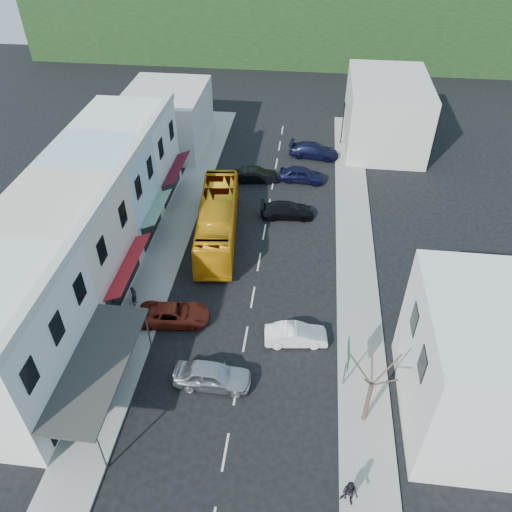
{
  "coord_description": "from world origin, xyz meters",
  "views": [
    {
      "loc": [
        3.27,
        -21.79,
        24.84
      ],
      "look_at": [
        0.0,
        6.0,
        2.2
      ],
      "focal_mm": 35.0,
      "sensor_mm": 36.0,
      "label": 1
    }
  ],
  "objects_px": {
    "bus": "(218,221)",
    "direction_sign": "(346,366)",
    "pedestrian_right": "(350,494)",
    "traffic_signal": "(343,124)",
    "car_white": "(296,335)",
    "pedestrian_left": "(134,295)",
    "street_tree": "(371,385)",
    "car_red": "(174,314)",
    "car_silver": "(213,376)"
  },
  "relations": [
    {
      "from": "pedestrian_left",
      "to": "traffic_signal",
      "type": "xyz_separation_m",
      "value": [
        14.71,
        27.01,
        1.37
      ]
    },
    {
      "from": "pedestrian_left",
      "to": "direction_sign",
      "type": "distance_m",
      "value": 15.33
    },
    {
      "from": "car_white",
      "to": "pedestrian_left",
      "type": "height_order",
      "value": "pedestrian_left"
    },
    {
      "from": "direction_sign",
      "to": "traffic_signal",
      "type": "distance_m",
      "value": 32.17
    },
    {
      "from": "car_silver",
      "to": "car_white",
      "type": "distance_m",
      "value": 6.12
    },
    {
      "from": "direction_sign",
      "to": "car_white",
      "type": "bearing_deg",
      "value": 135.26
    },
    {
      "from": "bus",
      "to": "pedestrian_left",
      "type": "relative_size",
      "value": 6.82
    },
    {
      "from": "pedestrian_left",
      "to": "car_white",
      "type": "bearing_deg",
      "value": -97.12
    },
    {
      "from": "pedestrian_left",
      "to": "direction_sign",
      "type": "xyz_separation_m",
      "value": [
        14.42,
        -5.16,
        0.77
      ]
    },
    {
      "from": "car_white",
      "to": "street_tree",
      "type": "height_order",
      "value": "street_tree"
    },
    {
      "from": "street_tree",
      "to": "bus",
      "type": "bearing_deg",
      "value": 124.66
    },
    {
      "from": "car_silver",
      "to": "car_red",
      "type": "relative_size",
      "value": 0.96
    },
    {
      "from": "pedestrian_left",
      "to": "direction_sign",
      "type": "height_order",
      "value": "direction_sign"
    },
    {
      "from": "car_white",
      "to": "pedestrian_left",
      "type": "relative_size",
      "value": 2.59
    },
    {
      "from": "car_silver",
      "to": "car_white",
      "type": "relative_size",
      "value": 1.0
    },
    {
      "from": "car_red",
      "to": "car_silver",
      "type": "bearing_deg",
      "value": -149.91
    },
    {
      "from": "bus",
      "to": "pedestrian_right",
      "type": "height_order",
      "value": "bus"
    },
    {
      "from": "car_red",
      "to": "pedestrian_right",
      "type": "height_order",
      "value": "pedestrian_right"
    },
    {
      "from": "car_silver",
      "to": "street_tree",
      "type": "bearing_deg",
      "value": -98.52
    },
    {
      "from": "direction_sign",
      "to": "bus",
      "type": "bearing_deg",
      "value": 126.59
    },
    {
      "from": "traffic_signal",
      "to": "car_silver",
      "type": "bearing_deg",
      "value": 93.27
    },
    {
      "from": "pedestrian_left",
      "to": "traffic_signal",
      "type": "bearing_deg",
      "value": -25.26
    },
    {
      "from": "bus",
      "to": "street_tree",
      "type": "distance_m",
      "value": 19.63
    },
    {
      "from": "bus",
      "to": "direction_sign",
      "type": "distance_m",
      "value": 17.06
    },
    {
      "from": "pedestrian_right",
      "to": "traffic_signal",
      "type": "relative_size",
      "value": 0.36
    },
    {
      "from": "car_silver",
      "to": "car_white",
      "type": "height_order",
      "value": "same"
    },
    {
      "from": "car_red",
      "to": "traffic_signal",
      "type": "xyz_separation_m",
      "value": [
        11.6,
        28.18,
        1.67
      ]
    },
    {
      "from": "car_red",
      "to": "bus",
      "type": "bearing_deg",
      "value": -13.8
    },
    {
      "from": "bus",
      "to": "car_white",
      "type": "distance_m",
      "value": 12.86
    },
    {
      "from": "bus",
      "to": "car_white",
      "type": "bearing_deg",
      "value": -62.99
    },
    {
      "from": "bus",
      "to": "direction_sign",
      "type": "xyz_separation_m",
      "value": [
        10.02,
        -13.81,
        0.22
      ]
    },
    {
      "from": "street_tree",
      "to": "traffic_signal",
      "type": "relative_size",
      "value": 1.36
    },
    {
      "from": "bus",
      "to": "car_white",
      "type": "xyz_separation_m",
      "value": [
        7.01,
        -10.75,
        -0.85
      ]
    },
    {
      "from": "pedestrian_right",
      "to": "street_tree",
      "type": "height_order",
      "value": "street_tree"
    },
    {
      "from": "bus",
      "to": "car_white",
      "type": "relative_size",
      "value": 2.64
    },
    {
      "from": "pedestrian_left",
      "to": "pedestrian_right",
      "type": "distance_m",
      "value": 18.97
    },
    {
      "from": "car_red",
      "to": "pedestrian_left",
      "type": "bearing_deg",
      "value": 62.87
    },
    {
      "from": "car_white",
      "to": "direction_sign",
      "type": "bearing_deg",
      "value": -142.54
    },
    {
      "from": "bus",
      "to": "car_red",
      "type": "height_order",
      "value": "bus"
    },
    {
      "from": "car_white",
      "to": "pedestrian_right",
      "type": "bearing_deg",
      "value": -170.06
    },
    {
      "from": "bus",
      "to": "direction_sign",
      "type": "bearing_deg",
      "value": -60.1
    },
    {
      "from": "car_white",
      "to": "traffic_signal",
      "type": "distance_m",
      "value": 29.34
    },
    {
      "from": "direction_sign",
      "to": "traffic_signal",
      "type": "relative_size",
      "value": 0.75
    },
    {
      "from": "bus",
      "to": "pedestrian_right",
      "type": "distance_m",
      "value": 23.19
    },
    {
      "from": "car_white",
      "to": "direction_sign",
      "type": "xyz_separation_m",
      "value": [
        3.02,
        -3.05,
        1.07
      ]
    },
    {
      "from": "car_white",
      "to": "pedestrian_left",
      "type": "distance_m",
      "value": 11.59
    },
    {
      "from": "pedestrian_right",
      "to": "car_red",
      "type": "bearing_deg",
      "value": 159.99
    },
    {
      "from": "pedestrian_right",
      "to": "car_silver",
      "type": "bearing_deg",
      "value": 165.61
    },
    {
      "from": "direction_sign",
      "to": "pedestrian_right",
      "type": "bearing_deg",
      "value": -88.59
    },
    {
      "from": "car_red",
      "to": "street_tree",
      "type": "bearing_deg",
      "value": -123.18
    }
  ]
}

